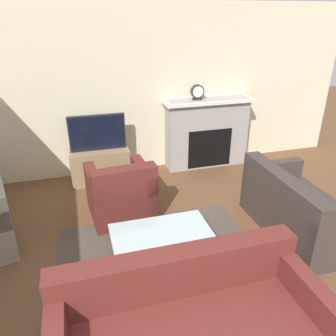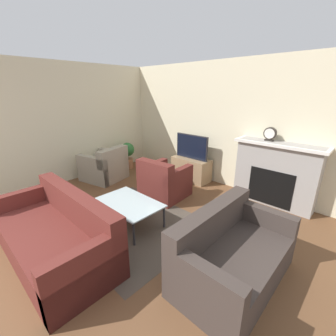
{
  "view_description": "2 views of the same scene",
  "coord_description": "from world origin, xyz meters",
  "px_view_note": "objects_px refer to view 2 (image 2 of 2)",
  "views": [
    {
      "loc": [
        -0.69,
        -0.46,
        2.5
      ],
      "look_at": [
        0.35,
        3.17,
        0.72
      ],
      "focal_mm": 35.0,
      "sensor_mm": 36.0,
      "label": 1
    },
    {
      "loc": [
        2.71,
        0.36,
        2.1
      ],
      "look_at": [
        0.21,
        3.02,
        0.83
      ],
      "focal_mm": 24.0,
      "sensor_mm": 36.0,
      "label": 2
    }
  ],
  "objects_px": {
    "potted_plant": "(128,153)",
    "mantel_clock": "(270,134)",
    "armchair_by_window": "(105,168)",
    "armchair_accent": "(164,183)",
    "couch_loveseat": "(231,256)",
    "coffee_table": "(129,204)",
    "tv": "(192,147)",
    "couch_sectional": "(57,236)"
  },
  "relations": [
    {
      "from": "armchair_by_window",
      "to": "mantel_clock",
      "type": "xyz_separation_m",
      "value": [
        3.24,
        1.54,
        1.04
      ]
    },
    {
      "from": "tv",
      "to": "coffee_table",
      "type": "xyz_separation_m",
      "value": [
        0.45,
        -2.22,
        -0.47
      ]
    },
    {
      "from": "armchair_accent",
      "to": "potted_plant",
      "type": "relative_size",
      "value": 1.24
    },
    {
      "from": "armchair_accent",
      "to": "coffee_table",
      "type": "height_order",
      "value": "armchair_accent"
    },
    {
      "from": "couch_loveseat",
      "to": "armchair_by_window",
      "type": "distance_m",
      "value": 3.83
    },
    {
      "from": "armchair_accent",
      "to": "mantel_clock",
      "type": "bearing_deg",
      "value": -145.67
    },
    {
      "from": "couch_sectional",
      "to": "potted_plant",
      "type": "bearing_deg",
      "value": 127.75
    },
    {
      "from": "tv",
      "to": "potted_plant",
      "type": "xyz_separation_m",
      "value": [
        -1.82,
        -0.52,
        -0.41
      ]
    },
    {
      "from": "armchair_accent",
      "to": "armchair_by_window",
      "type": "bearing_deg",
      "value": 5.05
    },
    {
      "from": "mantel_clock",
      "to": "armchair_by_window",
      "type": "bearing_deg",
      "value": -154.53
    },
    {
      "from": "coffee_table",
      "to": "potted_plant",
      "type": "relative_size",
      "value": 1.48
    },
    {
      "from": "couch_loveseat",
      "to": "coffee_table",
      "type": "xyz_separation_m",
      "value": [
        -1.77,
        -0.11,
        0.06
      ]
    },
    {
      "from": "armchair_by_window",
      "to": "mantel_clock",
      "type": "distance_m",
      "value": 3.74
    },
    {
      "from": "potted_plant",
      "to": "armchair_accent",
      "type": "bearing_deg",
      "value": -16.79
    },
    {
      "from": "armchair_by_window",
      "to": "mantel_clock",
      "type": "bearing_deg",
      "value": 102.21
    },
    {
      "from": "potted_plant",
      "to": "mantel_clock",
      "type": "relative_size",
      "value": 2.87
    },
    {
      "from": "armchair_accent",
      "to": "coffee_table",
      "type": "distance_m",
      "value": 1.13
    },
    {
      "from": "couch_loveseat",
      "to": "potted_plant",
      "type": "bearing_deg",
      "value": 68.52
    },
    {
      "from": "couch_sectional",
      "to": "armchair_accent",
      "type": "relative_size",
      "value": 2.26
    },
    {
      "from": "tv",
      "to": "mantel_clock",
      "type": "distance_m",
      "value": 1.77
    },
    {
      "from": "armchair_accent",
      "to": "potted_plant",
      "type": "bearing_deg",
      "value": -21.71
    },
    {
      "from": "tv",
      "to": "coffee_table",
      "type": "bearing_deg",
      "value": -78.6
    },
    {
      "from": "couch_loveseat",
      "to": "coffee_table",
      "type": "relative_size",
      "value": 1.41
    },
    {
      "from": "potted_plant",
      "to": "mantel_clock",
      "type": "distance_m",
      "value": 3.69
    },
    {
      "from": "armchair_accent",
      "to": "mantel_clock",
      "type": "relative_size",
      "value": 3.56
    },
    {
      "from": "armchair_accent",
      "to": "couch_loveseat",
      "type": "bearing_deg",
      "value": 149.3
    },
    {
      "from": "couch_loveseat",
      "to": "potted_plant",
      "type": "height_order",
      "value": "couch_loveseat"
    },
    {
      "from": "mantel_clock",
      "to": "tv",
      "type": "bearing_deg",
      "value": -175.83
    },
    {
      "from": "armchair_accent",
      "to": "potted_plant",
      "type": "xyz_separation_m",
      "value": [
        -1.99,
        0.6,
        0.12
      ]
    },
    {
      "from": "armchair_by_window",
      "to": "armchair_accent",
      "type": "height_order",
      "value": "same"
    },
    {
      "from": "couch_sectional",
      "to": "couch_loveseat",
      "type": "relative_size",
      "value": 1.35
    },
    {
      "from": "tv",
      "to": "potted_plant",
      "type": "relative_size",
      "value": 1.2
    },
    {
      "from": "tv",
      "to": "mantel_clock",
      "type": "height_order",
      "value": "mantel_clock"
    },
    {
      "from": "armchair_accent",
      "to": "potted_plant",
      "type": "distance_m",
      "value": 2.09
    },
    {
      "from": "potted_plant",
      "to": "coffee_table",
      "type": "bearing_deg",
      "value": -36.79
    },
    {
      "from": "armchair_accent",
      "to": "couch_sectional",
      "type": "bearing_deg",
      "value": 89.92
    },
    {
      "from": "couch_loveseat",
      "to": "armchair_by_window",
      "type": "bearing_deg",
      "value": 79.69
    },
    {
      "from": "coffee_table",
      "to": "potted_plant",
      "type": "height_order",
      "value": "potted_plant"
    },
    {
      "from": "tv",
      "to": "couch_sectional",
      "type": "xyz_separation_m",
      "value": [
        0.36,
        -3.33,
        -0.54
      ]
    },
    {
      "from": "tv",
      "to": "mantel_clock",
      "type": "xyz_separation_m",
      "value": [
        1.69,
        0.12,
        0.51
      ]
    },
    {
      "from": "tv",
      "to": "armchair_accent",
      "type": "relative_size",
      "value": 0.97
    },
    {
      "from": "armchair_accent",
      "to": "coffee_table",
      "type": "relative_size",
      "value": 0.84
    }
  ]
}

